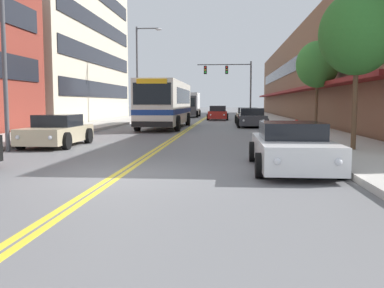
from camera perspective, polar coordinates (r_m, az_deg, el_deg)
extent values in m
plane|color=slate|center=(47.28, 1.58, 3.36)|extent=(240.00, 240.00, 0.00)
cube|color=#B2ADA5|center=(48.24, -7.12, 3.47)|extent=(3.60, 106.00, 0.17)
cube|color=#B2ADA5|center=(47.43, 10.44, 3.38)|extent=(3.60, 106.00, 0.17)
cube|color=yellow|center=(47.29, 1.46, 3.37)|extent=(0.14, 106.00, 0.01)
cube|color=yellow|center=(47.27, 1.70, 3.37)|extent=(0.14, 106.00, 0.01)
cube|color=black|center=(41.69, -11.98, 7.07)|extent=(0.08, 20.59, 1.40)
cube|color=black|center=(41.88, -12.06, 11.15)|extent=(0.08, 20.59, 1.40)
cube|color=black|center=(42.29, -12.15, 15.18)|extent=(0.08, 20.59, 1.40)
cube|color=brown|center=(48.45, 17.76, 8.54)|extent=(8.00, 68.00, 9.10)
cube|color=maroon|center=(47.58, 12.31, 6.74)|extent=(1.10, 61.20, 0.24)
cube|color=black|center=(47.79, 13.00, 10.01)|extent=(0.08, 61.20, 1.40)
cube|color=silver|center=(30.44, -3.48, 5.52)|extent=(2.46, 11.28, 2.86)
cube|color=navy|center=(30.44, -3.47, 4.44)|extent=(2.48, 11.30, 0.32)
cube|color=black|center=(31.00, -3.33, 6.37)|extent=(2.49, 8.80, 1.03)
cube|color=black|center=(24.85, -5.38, 6.70)|extent=(2.21, 0.04, 1.26)
cube|color=yellow|center=(24.87, -5.40, 8.34)|extent=(1.77, 0.06, 0.28)
cube|color=black|center=(24.86, -5.35, 2.63)|extent=(2.41, 0.08, 0.32)
cylinder|color=black|center=(26.91, -7.30, 2.77)|extent=(0.30, 1.00, 1.00)
cylinder|color=black|center=(26.50, -1.96, 2.77)|extent=(0.30, 1.00, 1.00)
cylinder|color=black|center=(33.72, -4.83, 3.34)|extent=(0.30, 1.00, 1.00)
cylinder|color=black|center=(33.39, -0.55, 3.33)|extent=(0.30, 1.00, 1.00)
cube|color=#BCAD89|center=(18.33, -17.58, 1.27)|extent=(1.74, 4.14, 0.62)
cube|color=black|center=(18.45, -17.44, 3.02)|extent=(1.50, 1.82, 0.49)
cylinder|color=black|center=(17.55, -21.86, 0.43)|extent=(0.22, 0.67, 0.67)
cylinder|color=black|center=(16.82, -16.41, 0.40)|extent=(0.22, 0.67, 0.67)
cylinder|color=black|center=(19.87, -18.55, 1.09)|extent=(0.22, 0.67, 0.67)
cylinder|color=black|center=(19.23, -13.65, 1.08)|extent=(0.22, 0.67, 0.67)
sphere|color=silver|center=(16.69, -22.25, 0.83)|extent=(0.16, 0.16, 0.16)
sphere|color=silver|center=(16.17, -18.40, 0.82)|extent=(0.16, 0.16, 0.16)
cube|color=red|center=(20.48, -17.00, 1.79)|extent=(0.18, 0.04, 0.10)
cube|color=red|center=(20.05, -13.67, 1.80)|extent=(0.18, 0.04, 0.10)
cube|color=white|center=(11.68, 13.14, -0.90)|extent=(1.83, 4.62, 0.65)
cube|color=black|center=(11.81, 13.07, 1.81)|extent=(1.57, 2.03, 0.43)
cylinder|color=black|center=(10.19, 9.06, -2.82)|extent=(0.22, 0.60, 0.60)
cylinder|color=black|center=(10.49, 19.31, -2.82)|extent=(0.22, 0.60, 0.60)
cylinder|color=black|center=(13.02, 8.14, -1.00)|extent=(0.22, 0.60, 0.60)
cylinder|color=black|center=(13.26, 16.24, -1.05)|extent=(0.22, 0.60, 0.60)
sphere|color=silver|center=(9.30, 11.31, -2.27)|extent=(0.16, 0.16, 0.16)
sphere|color=silver|center=(9.53, 18.98, -2.28)|extent=(0.16, 0.16, 0.16)
cube|color=red|center=(13.90, 9.09, 0.31)|extent=(0.18, 0.04, 0.10)
cube|color=red|center=(14.06, 14.44, 0.26)|extent=(0.18, 0.04, 0.10)
cube|color=#38383D|center=(31.86, 7.96, 3.23)|extent=(1.94, 4.74, 0.69)
cube|color=black|center=(32.04, 7.96, 4.31)|extent=(1.67, 2.09, 0.51)
cylinder|color=black|center=(30.37, 6.24, 2.78)|extent=(0.22, 0.67, 0.67)
cylinder|color=black|center=(30.48, 9.97, 2.74)|extent=(0.22, 0.67, 0.67)
cylinder|color=black|center=(33.30, 6.12, 3.02)|extent=(0.22, 0.67, 0.67)
cylinder|color=black|center=(33.40, 9.52, 2.98)|extent=(0.22, 0.67, 0.67)
sphere|color=silver|center=(29.45, 6.90, 3.13)|extent=(0.16, 0.16, 0.16)
sphere|color=silver|center=(29.53, 9.53, 3.10)|extent=(0.16, 0.16, 0.16)
cube|color=red|center=(34.21, 6.58, 3.45)|extent=(0.18, 0.04, 0.10)
cube|color=red|center=(34.28, 8.92, 3.43)|extent=(0.18, 0.04, 0.10)
cube|color=beige|center=(38.10, 7.36, 3.59)|extent=(1.88, 4.32, 0.68)
cube|color=black|center=(38.25, 7.36, 4.48)|extent=(1.61, 1.90, 0.49)
cylinder|color=black|center=(36.74, 5.95, 3.24)|extent=(0.22, 0.67, 0.67)
cylinder|color=black|center=(36.82, 8.94, 3.21)|extent=(0.22, 0.67, 0.67)
cylinder|color=black|center=(39.41, 5.87, 3.39)|extent=(0.22, 0.67, 0.67)
cylinder|color=black|center=(39.49, 8.67, 3.36)|extent=(0.22, 0.67, 0.67)
sphere|color=silver|center=(35.89, 6.46, 3.54)|extent=(0.16, 0.16, 0.16)
sphere|color=silver|center=(35.96, 8.56, 3.52)|extent=(0.16, 0.16, 0.16)
cube|color=red|center=(40.24, 6.26, 3.75)|extent=(0.18, 0.04, 0.10)
cube|color=red|center=(40.29, 8.19, 3.73)|extent=(0.18, 0.04, 0.10)
cube|color=maroon|center=(44.47, 3.46, 3.93)|extent=(1.91, 4.14, 0.75)
cube|color=black|center=(44.63, 3.47, 4.76)|extent=(1.64, 1.82, 0.55)
cylinder|color=black|center=(43.23, 2.12, 3.58)|extent=(0.22, 0.64, 0.64)
cylinder|color=black|center=(43.19, 4.72, 3.57)|extent=(0.22, 0.64, 0.64)
cylinder|color=black|center=(45.80, 2.28, 3.69)|extent=(0.22, 0.64, 0.64)
cylinder|color=black|center=(45.75, 4.72, 3.68)|extent=(0.22, 0.64, 0.64)
sphere|color=silver|center=(42.41, 2.49, 3.91)|extent=(0.16, 0.16, 0.16)
sphere|color=silver|center=(42.38, 4.30, 3.90)|extent=(0.16, 0.16, 0.16)
cube|color=red|center=(46.57, 2.68, 4.05)|extent=(0.18, 0.04, 0.10)
cube|color=red|center=(46.54, 4.37, 4.04)|extent=(0.18, 0.04, 0.10)
cube|color=#38383D|center=(51.53, -0.65, 5.13)|extent=(2.30, 1.95, 2.36)
cube|color=black|center=(50.53, -0.76, 5.61)|extent=(1.95, 0.04, 1.04)
cube|color=white|center=(54.77, -0.33, 5.38)|extent=(2.34, 4.56, 2.79)
cylinder|color=black|center=(51.67, -1.95, 4.01)|extent=(0.28, 0.84, 0.84)
cylinder|color=black|center=(51.44, 0.66, 4.00)|extent=(0.28, 0.84, 0.84)
cylinder|color=black|center=(56.26, -1.40, 4.13)|extent=(0.28, 0.84, 0.84)
cylinder|color=black|center=(56.05, 1.00, 4.13)|extent=(0.28, 0.84, 0.84)
cylinder|color=#47474C|center=(49.20, 7.83, 7.15)|extent=(0.18, 0.18, 6.44)
cylinder|color=#47474C|center=(49.31, 4.30, 10.52)|extent=(6.06, 0.11, 0.11)
cube|color=black|center=(49.26, 4.65, 9.82)|extent=(0.34, 0.26, 0.92)
sphere|color=red|center=(49.12, 4.65, 10.16)|extent=(0.18, 0.18, 0.18)
sphere|color=yellow|center=(49.10, 4.65, 9.84)|extent=(0.18, 0.18, 0.18)
sphere|color=green|center=(49.08, 4.65, 9.52)|extent=(0.18, 0.18, 0.18)
cylinder|color=black|center=(49.30, 4.65, 10.44)|extent=(0.02, 0.02, 0.14)
cube|color=black|center=(49.33, 1.79, 9.83)|extent=(0.34, 0.26, 0.92)
sphere|color=red|center=(49.19, 1.78, 10.17)|extent=(0.18, 0.18, 0.18)
sphere|color=yellow|center=(49.17, 1.78, 9.85)|extent=(0.18, 0.18, 0.18)
sphere|color=green|center=(49.15, 1.78, 9.53)|extent=(0.18, 0.18, 0.18)
cylinder|color=black|center=(49.37, 1.79, 10.45)|extent=(0.02, 0.02, 0.14)
cylinder|color=#47474C|center=(17.02, -23.88, 13.62)|extent=(0.16, 0.16, 8.61)
cylinder|color=#47474C|center=(38.20, -7.32, 9.07)|extent=(0.16, 0.16, 8.34)
cylinder|color=#47474C|center=(38.48, -5.96, 15.09)|extent=(1.91, 0.10, 0.10)
ellipsoid|color=#B2B2B7|center=(38.30, -4.50, 14.99)|extent=(0.56, 0.28, 0.20)
cylinder|color=brown|center=(15.69, 20.85, 4.51)|extent=(0.17, 0.17, 2.84)
ellipsoid|color=#2D6B28|center=(15.86, 21.16, 13.59)|extent=(2.55, 2.55, 2.80)
cylinder|color=brown|center=(26.82, 16.24, 4.88)|extent=(0.17, 0.17, 2.81)
ellipsoid|color=#387F33|center=(26.92, 16.38, 10.15)|extent=(2.52, 2.52, 2.77)
cylinder|color=red|center=(21.15, 13.73, 1.89)|extent=(0.22, 0.22, 0.64)
sphere|color=red|center=(21.13, 13.76, 2.90)|extent=(0.20, 0.20, 0.20)
cylinder|color=red|center=(21.13, 13.33, 2.09)|extent=(0.08, 0.10, 0.10)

